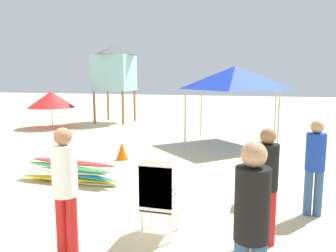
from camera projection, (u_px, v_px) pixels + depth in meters
stacked_plastic_chairs at (158, 192)px, 4.84m from camera, size 0.48×0.48×1.20m
surfboard_pile at (70, 172)px, 7.48m from camera, size 2.41×0.66×0.48m
lifeguard_near_left at (315, 162)px, 5.61m from camera, size 0.32×0.32×1.64m
lifeguard_near_center at (251, 222)px, 3.05m from camera, size 0.32×0.32×1.78m
lifeguard_near_right at (266, 179)px, 4.62m from camera, size 0.32×0.32×1.66m
lifeguard_far_right at (65, 184)px, 4.28m from camera, size 0.32×0.32×1.72m
popup_canopy at (235, 78)px, 11.50m from camera, size 2.89×2.89×2.73m
lifeguard_tower at (114, 68)px, 17.15m from camera, size 1.98×1.98×3.91m
beach_umbrella_left at (51, 99)px, 15.55m from camera, size 2.14×2.14×1.70m
traffic_cone_near at (122, 151)px, 9.61m from camera, size 0.35×0.35×0.50m
cooler_box at (256, 197)px, 6.06m from camera, size 0.58×0.39×0.40m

